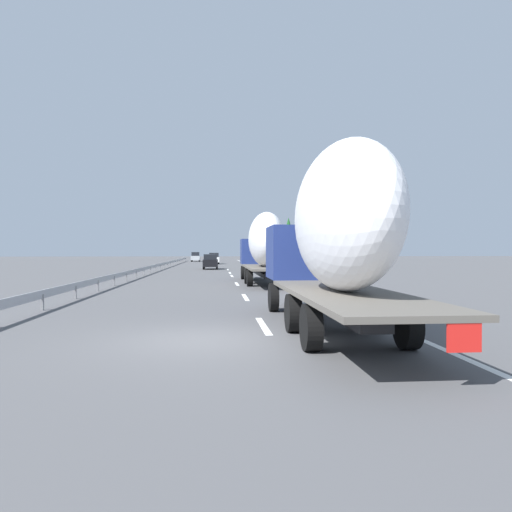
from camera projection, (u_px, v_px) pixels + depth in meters
ground_plane at (212, 271)px, 51.53m from camera, size 260.00×260.00×0.00m
lane_stripe_0 at (263, 326)px, 13.82m from camera, size 3.20×0.20×0.01m
lane_stripe_1 at (245, 297)px, 22.23m from camera, size 3.20×0.20×0.01m
lane_stripe_2 at (237, 284)px, 31.17m from camera, size 3.20×0.20×0.01m
lane_stripe_3 at (232, 276)px, 40.99m from camera, size 3.20×0.20×0.01m
lane_stripe_4 at (230, 273)px, 46.55m from camera, size 3.20×0.20×0.01m
lane_stripe_5 at (228, 269)px, 55.04m from camera, size 3.20×0.20×0.01m
edge_line_right at (258, 269)px, 56.98m from camera, size 110.00×0.20×0.01m
truck_lead at (264, 245)px, 31.13m from camera, size 13.45×2.55×4.66m
truck_trailing at (333, 232)px, 12.78m from camera, size 12.29×2.55×4.93m
car_black_suv at (210, 262)px, 55.88m from camera, size 4.07×1.77×1.79m
car_white_van at (214, 258)px, 77.78m from camera, size 4.43×1.78×1.85m
car_silver_hatch at (196, 257)px, 94.56m from camera, size 4.08×1.75×1.91m
road_sign at (271, 249)px, 54.01m from camera, size 0.10×0.90×3.44m
tree_0 at (306, 231)px, 48.92m from camera, size 2.81×2.81×6.72m
tree_1 at (289, 235)px, 68.22m from camera, size 2.80×2.80×7.02m
tree_2 at (296, 237)px, 70.74m from camera, size 2.45×2.45×7.33m
tree_3 at (295, 240)px, 65.71m from camera, size 2.91×2.91×6.00m
tree_4 at (300, 244)px, 69.83m from camera, size 3.18×3.18×4.94m
tree_5 at (304, 242)px, 64.88m from camera, size 3.94×3.94×5.49m
guardrail_median at (160, 265)px, 54.00m from camera, size 94.00×0.10×0.76m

